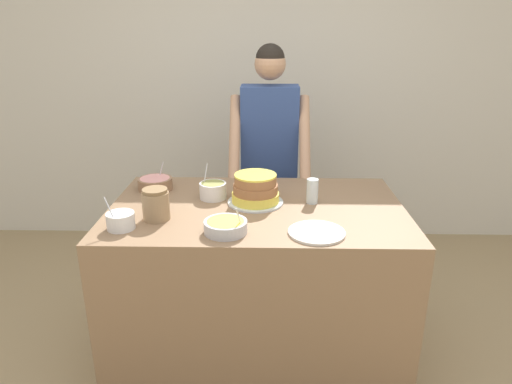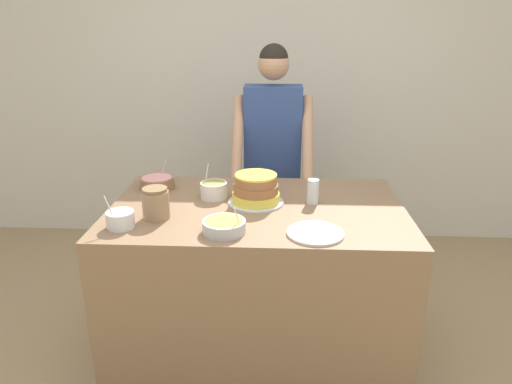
% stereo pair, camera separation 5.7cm
% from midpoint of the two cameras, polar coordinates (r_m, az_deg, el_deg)
% --- Properties ---
extents(wall_back, '(10.00, 0.05, 2.60)m').
position_cam_midpoint_polar(wall_back, '(3.96, 1.70, 12.37)').
color(wall_back, silver).
rests_on(wall_back, ground_plane).
extents(counter, '(1.57, 0.97, 0.92)m').
position_cam_midpoint_polar(counter, '(2.64, 0.76, -11.09)').
color(counter, '#8C6B4C').
rests_on(counter, ground_plane).
extents(person_baker, '(0.53, 0.48, 1.72)m').
position_cam_midpoint_polar(person_baker, '(3.19, 2.61, 5.86)').
color(person_baker, '#2D2D38').
rests_on(person_baker, ground_plane).
extents(cake, '(0.30, 0.30, 0.16)m').
position_cam_midpoint_polar(cake, '(2.45, 0.66, 0.25)').
color(cake, silver).
rests_on(cake, counter).
extents(frosting_bowl_olive, '(0.15, 0.15, 0.19)m').
position_cam_midpoint_polar(frosting_bowl_olive, '(2.55, -4.65, 0.31)').
color(frosting_bowl_olive, white).
rests_on(frosting_bowl_olive, counter).
extents(frosting_bowl_white, '(0.13, 0.13, 0.17)m').
position_cam_midpoint_polar(frosting_bowl_white, '(2.26, -15.90, -3.23)').
color(frosting_bowl_white, white).
rests_on(frosting_bowl_white, counter).
extents(frosting_bowl_pink, '(0.20, 0.20, 0.15)m').
position_cam_midpoint_polar(frosting_bowl_pink, '(2.75, -11.67, 1.20)').
color(frosting_bowl_pink, '#936B4C').
rests_on(frosting_bowl_pink, counter).
extents(frosting_bowl_yellow, '(0.20, 0.20, 0.15)m').
position_cam_midpoint_polar(frosting_bowl_yellow, '(2.13, -3.24, -4.23)').
color(frosting_bowl_yellow, silver).
rests_on(frosting_bowl_yellow, counter).
extents(drinking_glass, '(0.06, 0.06, 0.14)m').
position_cam_midpoint_polar(drinking_glass, '(2.48, 7.79, 0.05)').
color(drinking_glass, silver).
rests_on(drinking_glass, counter).
extents(ceramic_plate, '(0.27, 0.27, 0.01)m').
position_cam_midpoint_polar(ceramic_plate, '(2.13, 8.17, -5.11)').
color(ceramic_plate, white).
rests_on(ceramic_plate, counter).
extents(stoneware_jar, '(0.13, 0.13, 0.16)m').
position_cam_midpoint_polar(stoneware_jar, '(2.31, -11.72, -1.41)').
color(stoneware_jar, '#9E7F5B').
rests_on(stoneware_jar, counter).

